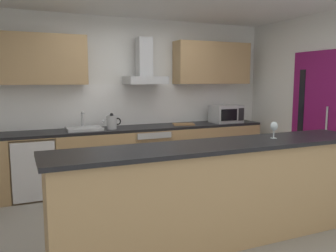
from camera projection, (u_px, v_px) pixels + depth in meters
name	position (u px, v px, depth m)	size (l,w,h in m)	color
ground	(179.00, 218.00, 4.13)	(5.81, 4.67, 0.02)	gray
wall_back	(130.00, 100.00, 5.68)	(5.81, 0.12, 2.60)	white
wall_right	(336.00, 103.00, 4.93)	(0.12, 4.67, 2.60)	white
backsplash_tile	(131.00, 105.00, 5.62)	(4.09, 0.02, 0.66)	white
counter_back	(138.00, 155.00, 5.44)	(4.24, 0.60, 0.90)	tan
counter_island	(220.00, 193.00, 3.46)	(3.40, 0.64, 1.01)	tan
upper_cabinets	(134.00, 61.00, 5.39)	(4.18, 0.32, 0.70)	tan
side_door	(313.00, 120.00, 5.22)	(0.08, 0.85, 2.05)	#7A1456
oven	(148.00, 154.00, 5.48)	(0.60, 0.62, 0.80)	slate
refrigerator	(33.00, 167.00, 4.81)	(0.58, 0.60, 0.85)	white
microwave	(226.00, 114.00, 5.94)	(0.50, 0.38, 0.30)	#B7BABC
sink	(84.00, 128.00, 5.04)	(0.50, 0.40, 0.26)	silver
kettle	(112.00, 122.00, 5.15)	(0.29, 0.15, 0.24)	#B7BABC
range_hood	(145.00, 70.00, 5.43)	(0.62, 0.45, 0.72)	#B7BABC
wine_glass	(274.00, 127.00, 3.66)	(0.08, 0.08, 0.18)	silver
chopping_board	(184.00, 124.00, 5.64)	(0.34, 0.22, 0.02)	#9E7247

